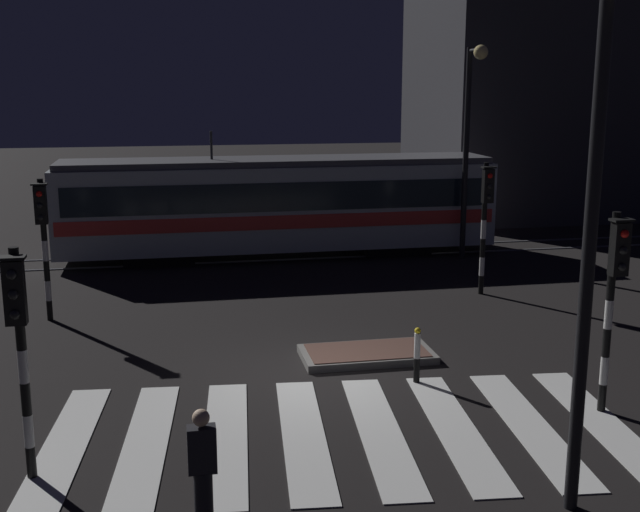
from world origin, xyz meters
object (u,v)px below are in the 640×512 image
object	(u,v)px
traffic_light_corner_near_right	(614,283)
street_lamp_near_kerb	(605,180)
street_lamp_trackside_right	(470,126)
traffic_light_corner_far_left	(43,229)
traffic_light_corner_near_left	(19,331)
tram	(278,204)
pedestrian_waiting_at_kerb	(203,472)
traffic_light_corner_far_right	(486,209)
bollard_island_edge	(417,355)

from	to	relation	value
traffic_light_corner_near_right	street_lamp_near_kerb	world-z (taller)	street_lamp_near_kerb
street_lamp_trackside_right	traffic_light_corner_far_left	bearing A→B (deg)	-160.11
traffic_light_corner_near_left	street_lamp_trackside_right	world-z (taller)	street_lamp_trackside_right
traffic_light_corner_near_left	traffic_light_corner_far_left	size ratio (longest dim) A/B	1.00
tram	pedestrian_waiting_at_kerb	world-z (taller)	tram
street_lamp_near_kerb	pedestrian_waiting_at_kerb	world-z (taller)	street_lamp_near_kerb
traffic_light_corner_near_left	traffic_light_corner_far_left	distance (m)	8.25
traffic_light_corner_far_right	street_lamp_near_kerb	size ratio (longest dim) A/B	0.51
traffic_light_corner_far_left	street_lamp_trackside_right	size ratio (longest dim) A/B	0.51
traffic_light_corner_near_left	street_lamp_near_kerb	xyz separation A→B (m)	(7.32, -2.42, 2.22)
street_lamp_near_kerb	tram	xyz separation A→B (m)	(-1.64, 16.97, -2.75)
street_lamp_near_kerb	bollard_island_edge	bearing A→B (deg)	97.33
traffic_light_corner_near_left	street_lamp_near_kerb	size ratio (longest dim) A/B	0.49
traffic_light_corner_far_right	tram	distance (m)	7.67
traffic_light_corner_far_right	street_lamp_near_kerb	bearing A→B (deg)	-105.83
street_lamp_near_kerb	traffic_light_corner_near_right	bearing A→B (deg)	55.10
street_lamp_trackside_right	street_lamp_near_kerb	distance (m)	15.67
traffic_light_corner_far_right	tram	bearing A→B (deg)	128.38
pedestrian_waiting_at_kerb	tram	bearing A→B (deg)	78.72
traffic_light_corner_far_left	tram	world-z (taller)	tram
street_lamp_near_kerb	bollard_island_edge	world-z (taller)	street_lamp_near_kerb
street_lamp_trackside_right	tram	world-z (taller)	street_lamp_trackside_right
traffic_light_corner_near_left	tram	world-z (taller)	tram
traffic_light_corner_near_right	street_lamp_trackside_right	bearing A→B (deg)	80.22
tram	street_lamp_trackside_right	bearing A→B (deg)	-17.79
tram	traffic_light_corner_far_right	bearing A→B (deg)	-51.62
traffic_light_corner_near_right	tram	bearing A→B (deg)	105.11
street_lamp_trackside_right	tram	bearing A→B (deg)	162.21
traffic_light_corner_far_right	pedestrian_waiting_at_kerb	size ratio (longest dim) A/B	2.10
bollard_island_edge	pedestrian_waiting_at_kerb	bearing A→B (deg)	-133.32
street_lamp_trackside_right	bollard_island_edge	xyz separation A→B (m)	(-4.85, -10.04, -3.77)
traffic_light_corner_far_left	bollard_island_edge	size ratio (longest dim) A/B	3.11
traffic_light_corner_far_left	street_lamp_near_kerb	world-z (taller)	street_lamp_near_kerb
traffic_light_corner_far_left	traffic_light_corner_near_right	world-z (taller)	traffic_light_corner_near_right
traffic_light_corner_far_right	bollard_island_edge	size ratio (longest dim) A/B	3.23
traffic_light_corner_near_left	traffic_light_corner_near_right	bearing A→B (deg)	3.76
traffic_light_corner_near_right	street_lamp_trackside_right	distance (m)	12.39
traffic_light_corner_far_left	traffic_light_corner_near_right	size ratio (longest dim) A/B	0.97
traffic_light_corner_far_left	traffic_light_corner_near_left	bearing A→B (deg)	-84.32
bollard_island_edge	street_lamp_trackside_right	bearing A→B (deg)	64.22
street_lamp_near_kerb	tram	world-z (taller)	street_lamp_near_kerb
street_lamp_near_kerb	traffic_light_corner_near_left	bearing A→B (deg)	161.68
traffic_light_corner_near_right	tram	distance (m)	14.43
street_lamp_trackside_right	street_lamp_near_kerb	size ratio (longest dim) A/B	0.96
street_lamp_near_kerb	traffic_light_corner_far_left	bearing A→B (deg)	127.42
traffic_light_corner_near_right	street_lamp_trackside_right	xyz separation A→B (m)	(2.08, 12.05, 1.99)
traffic_light_corner_near_left	traffic_light_corner_far_left	world-z (taller)	traffic_light_corner_far_left
traffic_light_corner_near_right	bollard_island_edge	world-z (taller)	traffic_light_corner_near_right
traffic_light_corner_far_left	street_lamp_near_kerb	bearing A→B (deg)	-52.58
street_lamp_trackside_right	street_lamp_near_kerb	xyz separation A→B (m)	(-4.20, -15.09, 0.17)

